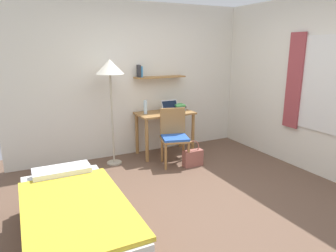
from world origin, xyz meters
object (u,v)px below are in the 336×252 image
object	(u,v)px
desk_chair	(174,134)
book_stack	(179,107)
desk	(165,121)
standing_lamp	(110,72)
laptop	(171,109)
water_bottle	(145,107)
handbag	(193,157)
bed	(75,223)

from	to	relation	value
desk_chair	book_stack	size ratio (longest dim) A/B	3.96
desk	book_stack	xyz separation A→B (m)	(0.30, 0.03, 0.21)
standing_lamp	laptop	xyz separation A→B (m)	(1.08, 0.06, -0.69)
water_bottle	book_stack	size ratio (longest dim) A/B	1.03
laptop	water_bottle	world-z (taller)	water_bottle
laptop	book_stack	distance (m)	0.18
handbag	laptop	bearing A→B (deg)	91.77
bed	laptop	xyz separation A→B (m)	(2.04, 1.98, 0.57)
water_bottle	book_stack	bearing A→B (deg)	-1.23
bed	laptop	distance (m)	2.90
desk	desk_chair	distance (m)	0.51
desk_chair	water_bottle	world-z (taller)	water_bottle
desk	desk_chair	xyz separation A→B (m)	(-0.07, -0.49, -0.11)
bed	water_bottle	world-z (taller)	water_bottle
desk_chair	standing_lamp	xyz separation A→B (m)	(-0.89, 0.44, 1.00)
bed	water_bottle	distance (m)	2.63
desk	standing_lamp	bearing A→B (deg)	-176.70
bed	desk_chair	xyz separation A→B (m)	(1.85, 1.48, 0.25)
standing_lamp	water_bottle	bearing A→B (deg)	8.82
book_stack	handbag	distance (m)	1.03
standing_lamp	laptop	size ratio (longest dim) A/B	5.37
desk	standing_lamp	world-z (taller)	standing_lamp
standing_lamp	water_bottle	size ratio (longest dim) A/B	7.19
bed	desk	size ratio (longest dim) A/B	1.87
laptop	handbag	world-z (taller)	laptop
desk	standing_lamp	xyz separation A→B (m)	(-0.96, -0.06, 0.89)
laptop	book_stack	xyz separation A→B (m)	(0.18, 0.02, 0.01)
bed	handbag	distance (m)	2.41
desk_chair	water_bottle	distance (m)	0.71
desk_chair	standing_lamp	world-z (taller)	standing_lamp
bed	desk_chair	distance (m)	2.38
desk_chair	water_bottle	size ratio (longest dim) A/B	3.86
book_stack	handbag	size ratio (longest dim) A/B	0.54
standing_lamp	book_stack	xyz separation A→B (m)	(1.26, 0.08, -0.68)
bed	book_stack	size ratio (longest dim) A/B	8.04
bed	water_bottle	xyz separation A→B (m)	(1.57, 2.01, 0.64)
standing_lamp	desk	bearing A→B (deg)	3.30
laptop	handbag	xyz separation A→B (m)	(0.02, -0.74, -0.67)
standing_lamp	water_bottle	xyz separation A→B (m)	(0.61, 0.10, -0.62)
desk	laptop	world-z (taller)	laptop
bed	water_bottle	size ratio (longest dim) A/B	7.85
laptop	book_stack	size ratio (longest dim) A/B	1.37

